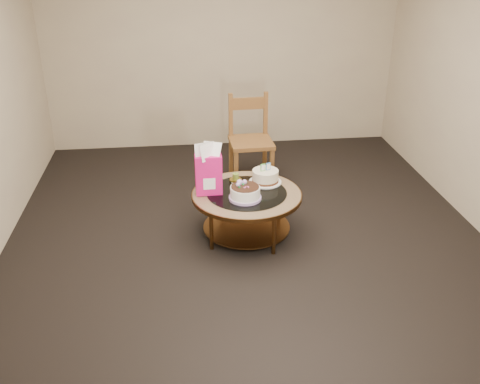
{
  "coord_description": "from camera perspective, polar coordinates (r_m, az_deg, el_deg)",
  "views": [
    {
      "loc": [
        -0.57,
        -4.38,
        2.62
      ],
      "look_at": [
        -0.06,
        0.02,
        0.46
      ],
      "focal_mm": 40.0,
      "sensor_mm": 36.0,
      "label": 1
    }
  ],
  "objects": [
    {
      "name": "decorated_cake",
      "position": [
        4.77,
        0.54,
        -0.13
      ],
      "size": [
        0.29,
        0.29,
        0.17
      ],
      "rotation": [
        0.0,
        0.0,
        -0.29
      ],
      "color": "#B591CE",
      "rests_on": "coffee_table"
    },
    {
      "name": "pillar_candle",
      "position": [
        5.13,
        -0.46,
        1.46
      ],
      "size": [
        0.12,
        0.12,
        0.09
      ],
      "rotation": [
        0.0,
        0.0,
        0.11
      ],
      "color": "tan",
      "rests_on": "coffee_table"
    },
    {
      "name": "coffee_table",
      "position": [
        4.95,
        0.72,
        -0.88
      ],
      "size": [
        1.02,
        1.02,
        0.46
      ],
      "color": "brown",
      "rests_on": "ground"
    },
    {
      "name": "ground",
      "position": [
        5.13,
        0.7,
        -4.64
      ],
      "size": [
        5.0,
        5.0,
        0.0
      ],
      "primitive_type": "plane",
      "color": "black",
      "rests_on": "ground"
    },
    {
      "name": "dining_chair",
      "position": [
        6.02,
        1.12,
        5.57
      ],
      "size": [
        0.48,
        0.48,
        1.01
      ],
      "rotation": [
        0.0,
        0.0,
        0.04
      ],
      "color": "brown",
      "rests_on": "ground"
    },
    {
      "name": "cream_cake",
      "position": [
        5.09,
        2.72,
        1.65
      ],
      "size": [
        0.31,
        0.31,
        0.2
      ],
      "rotation": [
        0.0,
        0.0,
        0.35
      ],
      "color": "white",
      "rests_on": "coffee_table"
    },
    {
      "name": "room_walls",
      "position": [
        4.55,
        0.8,
        12.33
      ],
      "size": [
        4.52,
        5.02,
        2.61
      ],
      "color": "tan",
      "rests_on": "ground"
    },
    {
      "name": "gift_bag",
      "position": [
        4.82,
        -3.39,
        2.45
      ],
      "size": [
        0.24,
        0.18,
        0.48
      ],
      "rotation": [
        0.0,
        0.0,
        0.02
      ],
      "color": "#E3157C",
      "rests_on": "coffee_table"
    }
  ]
}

